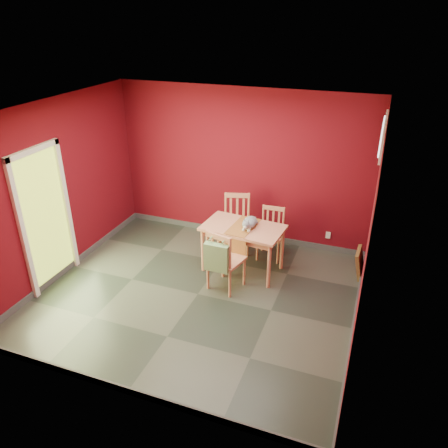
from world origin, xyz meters
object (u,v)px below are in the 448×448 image
(dining_table, at_px, (243,232))
(chair_far_left, at_px, (237,223))
(chair_near, at_px, (224,259))
(chair_far_right, at_px, (271,232))
(tote_bag, at_px, (217,257))
(picture_frame, at_px, (360,263))
(cat, at_px, (250,221))

(dining_table, bearing_deg, chair_far_left, 116.94)
(chair_far_left, distance_m, chair_near, 1.23)
(chair_far_right, relative_size, tote_bag, 1.77)
(chair_far_right, relative_size, picture_frame, 1.97)
(chair_near, relative_size, tote_bag, 2.00)
(chair_near, distance_m, picture_frame, 2.18)
(chair_far_right, xyz_separation_m, tote_bag, (-0.43, -1.40, 0.21))
(dining_table, bearing_deg, tote_bag, -98.67)
(tote_bag, distance_m, picture_frame, 2.36)
(cat, relative_size, picture_frame, 0.97)
(dining_table, height_order, cat, cat)
(chair_near, height_order, tote_bag, chair_near)
(dining_table, relative_size, tote_bag, 2.65)
(dining_table, bearing_deg, chair_far_right, 61.95)
(chair_far_left, relative_size, picture_frame, 2.25)
(picture_frame, bearing_deg, dining_table, -164.70)
(chair_far_left, relative_size, chair_near, 1.01)
(chair_near, height_order, cat, cat)
(tote_bag, bearing_deg, chair_far_left, 97.45)
(cat, xyz_separation_m, picture_frame, (1.69, 0.46, -0.66))
(chair_far_right, distance_m, picture_frame, 1.50)
(chair_far_right, height_order, cat, cat)
(dining_table, xyz_separation_m, chair_near, (-0.09, -0.60, -0.18))
(chair_far_left, relative_size, cat, 2.32)
(chair_far_left, height_order, tote_bag, chair_far_left)
(chair_far_right, distance_m, tote_bag, 1.48)
(chair_near, distance_m, tote_bag, 0.27)
(chair_far_left, distance_m, tote_bag, 1.46)
(dining_table, xyz_separation_m, cat, (0.09, 0.03, 0.20))
(tote_bag, relative_size, picture_frame, 1.11)
(chair_near, bearing_deg, picture_frame, 30.07)
(tote_bag, distance_m, cat, 0.91)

